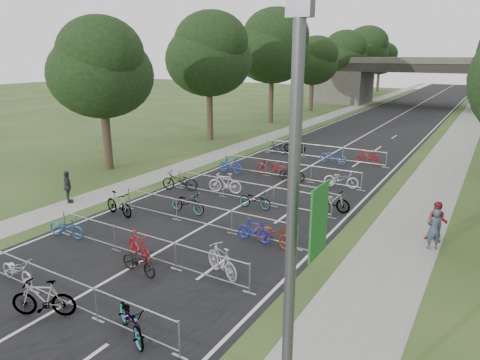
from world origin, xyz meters
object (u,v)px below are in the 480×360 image
at_px(lamppost, 292,271).
at_px(pedestrian_a, 434,229).
at_px(pedestrian_b, 437,222).
at_px(pedestrian_c, 68,187).
at_px(overpass_bridge, 419,82).

distance_m(lamppost, pedestrian_a, 12.39).
distance_m(pedestrian_b, pedestrian_c, 17.80).
bearing_deg(pedestrian_c, pedestrian_b, -129.59).
bearing_deg(lamppost, pedestrian_b, 86.09).
bearing_deg(lamppost, overpass_bridge, 97.53).
bearing_deg(pedestrian_c, pedestrian_a, -132.25).
xyz_separation_m(overpass_bridge, pedestrian_b, (9.20, -50.28, -2.67)).
bearing_deg(pedestrian_a, pedestrian_c, -19.62).
height_order(overpass_bridge, pedestrian_b, overpass_bridge).
bearing_deg(pedestrian_b, pedestrian_a, -84.62).
xyz_separation_m(lamppost, pedestrian_a, (0.87, 11.87, -3.43)).
height_order(lamppost, pedestrian_b, lamppost).
distance_m(lamppost, pedestrian_b, 13.20).
distance_m(lamppost, pedestrian_c, 18.47).
distance_m(overpass_bridge, lamppost, 63.55).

